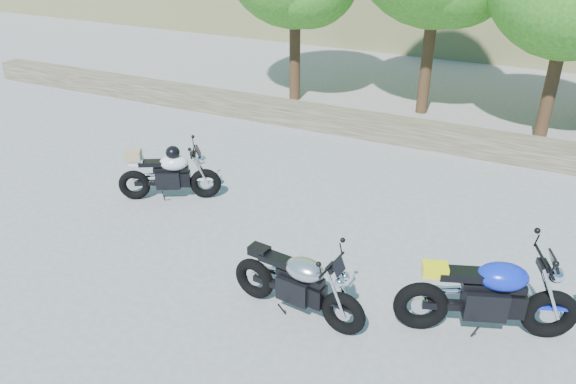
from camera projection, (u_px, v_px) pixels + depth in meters
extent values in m
plane|color=slate|center=(247.00, 263.00, 8.26)|extent=(90.00, 90.00, 0.00)
cube|color=#453D2E|center=(365.00, 125.00, 12.56)|extent=(22.00, 0.55, 0.50)
cylinder|color=#382314|center=(295.00, 42.00, 14.26)|extent=(0.28, 0.28, 3.02)
cylinder|color=#382314|center=(429.00, 45.00, 13.27)|extent=(0.28, 0.28, 3.36)
cylinder|color=#382314|center=(554.00, 74.00, 11.85)|extent=(0.28, 0.28, 2.91)
torus|color=black|center=(343.00, 313.00, 6.82)|extent=(0.60, 0.22, 0.59)
torus|color=black|center=(254.00, 278.00, 7.44)|extent=(0.60, 0.22, 0.59)
cylinder|color=silver|center=(343.00, 313.00, 6.82)|extent=(0.20, 0.06, 0.20)
cylinder|color=silver|center=(254.00, 278.00, 7.44)|extent=(0.20, 0.06, 0.20)
cube|color=black|center=(296.00, 288.00, 7.09)|extent=(0.47, 0.33, 0.33)
cube|color=black|center=(300.00, 276.00, 6.96)|extent=(0.66, 0.23, 0.09)
ellipsoid|color=#ABAAAF|center=(305.00, 269.00, 6.87)|extent=(0.57, 0.42, 0.28)
cube|color=black|center=(277.00, 259.00, 7.06)|extent=(0.48, 0.26, 0.08)
cube|color=black|center=(259.00, 251.00, 7.18)|extent=(0.28, 0.21, 0.12)
cylinder|color=black|center=(332.00, 265.00, 6.60)|extent=(0.10, 0.60, 0.03)
sphere|color=silver|center=(342.00, 279.00, 6.61)|extent=(0.17, 0.17, 0.17)
torus|color=black|center=(206.00, 183.00, 9.95)|extent=(0.56, 0.38, 0.56)
torus|color=black|center=(134.00, 185.00, 9.89)|extent=(0.56, 0.38, 0.56)
cylinder|color=silver|center=(206.00, 183.00, 9.95)|extent=(0.19, 0.12, 0.19)
cylinder|color=silver|center=(134.00, 185.00, 9.89)|extent=(0.19, 0.12, 0.19)
cube|color=black|center=(169.00, 179.00, 9.87)|extent=(0.49, 0.42, 0.31)
cube|color=black|center=(171.00, 169.00, 9.78)|extent=(0.60, 0.41, 0.09)
ellipsoid|color=silver|center=(174.00, 163.00, 9.73)|extent=(0.60, 0.53, 0.26)
cube|color=black|center=(152.00, 163.00, 9.71)|extent=(0.47, 0.37, 0.08)
cube|color=silver|center=(136.00, 162.00, 9.68)|extent=(0.30, 0.27, 0.11)
cylinder|color=black|center=(193.00, 152.00, 9.65)|extent=(0.29, 0.52, 0.03)
sphere|color=silver|center=(202.00, 159.00, 9.73)|extent=(0.16, 0.16, 0.16)
ellipsoid|color=black|center=(173.00, 153.00, 9.64)|extent=(0.33, 0.34, 0.23)
cube|color=#8D7C51|center=(133.00, 155.00, 9.63)|extent=(0.34, 0.32, 0.17)
torus|color=black|center=(549.00, 314.00, 6.74)|extent=(0.69, 0.38, 0.68)
torus|color=black|center=(421.00, 306.00, 6.88)|extent=(0.69, 0.38, 0.68)
cylinder|color=silver|center=(549.00, 314.00, 6.74)|extent=(0.23, 0.12, 0.23)
cylinder|color=silver|center=(421.00, 306.00, 6.88)|extent=(0.23, 0.12, 0.23)
cube|color=black|center=(484.00, 301.00, 6.75)|extent=(0.58, 0.47, 0.38)
cube|color=black|center=(494.00, 286.00, 6.64)|extent=(0.75, 0.40, 0.11)
ellipsoid|color=#0C21B9|center=(502.00, 276.00, 6.56)|extent=(0.71, 0.59, 0.32)
cube|color=black|center=(462.00, 274.00, 6.60)|extent=(0.58, 0.39, 0.10)
cube|color=yellow|center=(435.00, 270.00, 6.61)|extent=(0.35, 0.30, 0.14)
cylinder|color=black|center=(544.00, 261.00, 6.41)|extent=(0.26, 0.67, 0.03)
sphere|color=silver|center=(556.00, 275.00, 6.48)|extent=(0.19, 0.19, 0.19)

